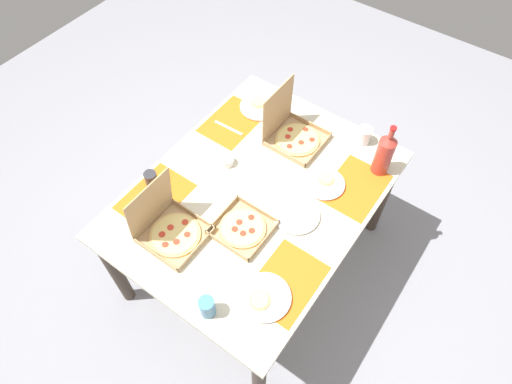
{
  "coord_description": "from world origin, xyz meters",
  "views": [
    {
      "loc": [
        -1.08,
        -0.78,
        2.63
      ],
      "look_at": [
        0.0,
        0.0,
        0.76
      ],
      "focal_mm": 31.42,
      "sensor_mm": 36.0,
      "label": 1
    }
  ],
  "objects_px": {
    "pizza_box_center": "(293,133)",
    "plate_far_right": "(259,107)",
    "cup_red": "(207,307)",
    "cup_clear_right": "(364,135)",
    "pizza_box_edge_far": "(170,228)",
    "plate_middle": "(264,298)",
    "plate_near_right": "(296,215)",
    "pizza_box_corner_right": "(243,228)",
    "condiment_bowl": "(227,161)",
    "plate_near_left": "(325,183)",
    "cup_clear_left": "(151,180)",
    "soda_bottle": "(384,153)"
  },
  "relations": [
    {
      "from": "pizza_box_center",
      "to": "cup_clear_left",
      "type": "xyz_separation_m",
      "value": [
        -0.69,
        0.41,
        -0.0
      ]
    },
    {
      "from": "cup_red",
      "to": "plate_near_left",
      "type": "bearing_deg",
      "value": -3.79
    },
    {
      "from": "pizza_box_corner_right",
      "to": "plate_middle",
      "type": "height_order",
      "value": "pizza_box_corner_right"
    },
    {
      "from": "plate_near_left",
      "to": "plate_near_right",
      "type": "xyz_separation_m",
      "value": [
        -0.25,
        0.02,
        -0.0
      ]
    },
    {
      "from": "plate_near_right",
      "to": "condiment_bowl",
      "type": "distance_m",
      "value": 0.49
    },
    {
      "from": "pizza_box_corner_right",
      "to": "plate_near_right",
      "type": "distance_m",
      "value": 0.28
    },
    {
      "from": "cup_clear_right",
      "to": "pizza_box_edge_far",
      "type": "bearing_deg",
      "value": 156.28
    },
    {
      "from": "pizza_box_center",
      "to": "cup_red",
      "type": "distance_m",
      "value": 1.08
    },
    {
      "from": "pizza_box_edge_far",
      "to": "plate_middle",
      "type": "xyz_separation_m",
      "value": [
        -0.01,
        -0.55,
        -0.04
      ]
    },
    {
      "from": "pizza_box_center",
      "to": "plate_near_right",
      "type": "distance_m",
      "value": 0.51
    },
    {
      "from": "pizza_box_corner_right",
      "to": "plate_middle",
      "type": "bearing_deg",
      "value": -128.36
    },
    {
      "from": "plate_far_right",
      "to": "plate_middle",
      "type": "distance_m",
      "value": 1.19
    },
    {
      "from": "plate_far_right",
      "to": "condiment_bowl",
      "type": "distance_m",
      "value": 0.46
    },
    {
      "from": "cup_red",
      "to": "condiment_bowl",
      "type": "bearing_deg",
      "value": 32.19
    },
    {
      "from": "pizza_box_corner_right",
      "to": "soda_bottle",
      "type": "bearing_deg",
      "value": -27.07
    },
    {
      "from": "plate_far_right",
      "to": "cup_clear_left",
      "type": "xyz_separation_m",
      "value": [
        -0.78,
        0.12,
        0.04
      ]
    },
    {
      "from": "cup_clear_left",
      "to": "cup_clear_right",
      "type": "bearing_deg",
      "value": -39.15
    },
    {
      "from": "plate_far_right",
      "to": "condiment_bowl",
      "type": "xyz_separation_m",
      "value": [
        -0.45,
        -0.11,
        0.01
      ]
    },
    {
      "from": "pizza_box_corner_right",
      "to": "condiment_bowl",
      "type": "relative_size",
      "value": 3.36
    },
    {
      "from": "pizza_box_center",
      "to": "plate_middle",
      "type": "bearing_deg",
      "value": -154.46
    },
    {
      "from": "pizza_box_edge_far",
      "to": "plate_near_left",
      "type": "bearing_deg",
      "value": -33.39
    },
    {
      "from": "pizza_box_center",
      "to": "plate_far_right",
      "type": "height_order",
      "value": "pizza_box_center"
    },
    {
      "from": "pizza_box_edge_far",
      "to": "soda_bottle",
      "type": "height_order",
      "value": "soda_bottle"
    },
    {
      "from": "plate_middle",
      "to": "condiment_bowl",
      "type": "relative_size",
      "value": 3.05
    },
    {
      "from": "pizza_box_edge_far",
      "to": "plate_far_right",
      "type": "distance_m",
      "value": 0.96
    },
    {
      "from": "cup_red",
      "to": "plate_near_right",
      "type": "bearing_deg",
      "value": -3.89
    },
    {
      "from": "pizza_box_center",
      "to": "plate_near_left",
      "type": "bearing_deg",
      "value": -118.85
    },
    {
      "from": "pizza_box_corner_right",
      "to": "cup_clear_right",
      "type": "bearing_deg",
      "value": -13.32
    },
    {
      "from": "plate_middle",
      "to": "cup_clear_left",
      "type": "height_order",
      "value": "cup_clear_left"
    },
    {
      "from": "plate_near_left",
      "to": "soda_bottle",
      "type": "relative_size",
      "value": 0.66
    },
    {
      "from": "plate_near_left",
      "to": "cup_clear_left",
      "type": "bearing_deg",
      "value": 126.05
    },
    {
      "from": "plate_far_right",
      "to": "cup_red",
      "type": "height_order",
      "value": "cup_red"
    },
    {
      "from": "plate_far_right",
      "to": "plate_near_right",
      "type": "height_order",
      "value": "plate_far_right"
    },
    {
      "from": "cup_red",
      "to": "pizza_box_edge_far",
      "type": "bearing_deg",
      "value": 63.2
    },
    {
      "from": "pizza_box_center",
      "to": "pizza_box_edge_far",
      "type": "xyz_separation_m",
      "value": [
        -0.85,
        0.14,
        -0.0
      ]
    },
    {
      "from": "plate_middle",
      "to": "cup_clear_right",
      "type": "xyz_separation_m",
      "value": [
        1.07,
        0.09,
        0.04
      ]
    },
    {
      "from": "plate_middle",
      "to": "plate_near_right",
      "type": "bearing_deg",
      "value": 14.9
    },
    {
      "from": "cup_red",
      "to": "cup_clear_right",
      "type": "xyz_separation_m",
      "value": [
        1.26,
        -0.08,
        -0.01
      ]
    },
    {
      "from": "pizza_box_edge_far",
      "to": "cup_red",
      "type": "relative_size",
      "value": 2.87
    },
    {
      "from": "pizza_box_center",
      "to": "cup_red",
      "type": "xyz_separation_m",
      "value": [
        -1.05,
        -0.25,
        0.01
      ]
    },
    {
      "from": "plate_middle",
      "to": "condiment_bowl",
      "type": "distance_m",
      "value": 0.79
    },
    {
      "from": "pizza_box_corner_right",
      "to": "cup_clear_left",
      "type": "height_order",
      "value": "cup_clear_left"
    },
    {
      "from": "plate_near_left",
      "to": "cup_clear_right",
      "type": "height_order",
      "value": "cup_clear_right"
    },
    {
      "from": "plate_far_right",
      "to": "plate_near_right",
      "type": "relative_size",
      "value": 0.97
    },
    {
      "from": "pizza_box_center",
      "to": "pizza_box_edge_far",
      "type": "bearing_deg",
      "value": 170.53
    },
    {
      "from": "plate_near_right",
      "to": "soda_bottle",
      "type": "bearing_deg",
      "value": -21.8
    },
    {
      "from": "pizza_box_center",
      "to": "plate_near_left",
      "type": "relative_size",
      "value": 1.5
    },
    {
      "from": "pizza_box_center",
      "to": "pizza_box_edge_far",
      "type": "height_order",
      "value": "pizza_box_center"
    },
    {
      "from": "plate_near_left",
      "to": "cup_red",
      "type": "relative_size",
      "value": 1.94
    },
    {
      "from": "pizza_box_center",
      "to": "cup_red",
      "type": "relative_size",
      "value": 2.9
    }
  ]
}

